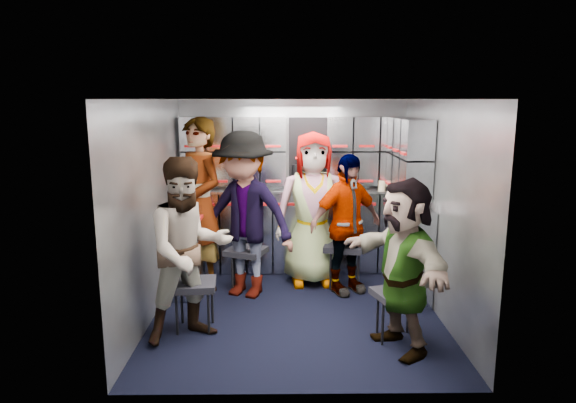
{
  "coord_description": "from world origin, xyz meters",
  "views": [
    {
      "loc": [
        -0.13,
        -4.88,
        2.09
      ],
      "look_at": [
        -0.07,
        0.35,
        1.06
      ],
      "focal_mm": 32.0,
      "sensor_mm": 36.0,
      "label": 1
    }
  ],
  "objects_px": {
    "jump_seat_mid_left": "(246,253)",
    "attendant_arc_d": "(346,224)",
    "jump_seat_center": "(311,247)",
    "attendant_arc_e": "(403,266)",
    "attendant_arc_a": "(189,250)",
    "attendant_arc_c": "(313,209)",
    "attendant_standing": "(199,205)",
    "jump_seat_near_right": "(397,297)",
    "jump_seat_mid_right": "(343,249)",
    "jump_seat_near_left": "(194,287)",
    "attendant_arc_b": "(244,215)"
  },
  "relations": [
    {
      "from": "jump_seat_mid_right",
      "to": "attendant_arc_a",
      "type": "bearing_deg",
      "value": -139.3
    },
    {
      "from": "attendant_arc_a",
      "to": "attendant_arc_d",
      "type": "distance_m",
      "value": 1.87
    },
    {
      "from": "jump_seat_near_right",
      "to": "attendant_arc_a",
      "type": "distance_m",
      "value": 1.87
    },
    {
      "from": "jump_seat_near_left",
      "to": "attendant_arc_e",
      "type": "relative_size",
      "value": 0.31
    },
    {
      "from": "jump_seat_center",
      "to": "attendant_arc_e",
      "type": "relative_size",
      "value": 0.29
    },
    {
      "from": "jump_seat_mid_left",
      "to": "attendant_arc_c",
      "type": "height_order",
      "value": "attendant_arc_c"
    },
    {
      "from": "jump_seat_mid_left",
      "to": "attendant_arc_b",
      "type": "height_order",
      "value": "attendant_arc_b"
    },
    {
      "from": "attendant_arc_d",
      "to": "attendant_arc_a",
      "type": "bearing_deg",
      "value": -172.33
    },
    {
      "from": "jump_seat_near_left",
      "to": "jump_seat_center",
      "type": "bearing_deg",
      "value": 50.74
    },
    {
      "from": "jump_seat_near_left",
      "to": "attendant_arc_d",
      "type": "xyz_separation_m",
      "value": [
        1.5,
        0.93,
        0.36
      ]
    },
    {
      "from": "jump_seat_mid_left",
      "to": "jump_seat_mid_right",
      "type": "height_order",
      "value": "jump_seat_mid_right"
    },
    {
      "from": "attendant_arc_b",
      "to": "attendant_arc_d",
      "type": "xyz_separation_m",
      "value": [
        1.1,
        0.07,
        -0.12
      ]
    },
    {
      "from": "jump_seat_mid_left",
      "to": "jump_seat_center",
      "type": "relative_size",
      "value": 1.19
    },
    {
      "from": "attendant_arc_a",
      "to": "attendant_arc_c",
      "type": "xyz_separation_m",
      "value": [
        1.16,
        1.42,
        0.06
      ]
    },
    {
      "from": "jump_seat_center",
      "to": "jump_seat_mid_left",
      "type": "bearing_deg",
      "value": -153.4
    },
    {
      "from": "jump_seat_center",
      "to": "attendant_arc_e",
      "type": "xyz_separation_m",
      "value": [
        0.66,
        -1.82,
        0.37
      ]
    },
    {
      "from": "jump_seat_mid_left",
      "to": "jump_seat_near_left",
      "type": "bearing_deg",
      "value": -111.28
    },
    {
      "from": "jump_seat_mid_left",
      "to": "attendant_arc_c",
      "type": "distance_m",
      "value": 0.91
    },
    {
      "from": "jump_seat_mid_right",
      "to": "attendant_arc_d",
      "type": "bearing_deg",
      "value": -90.0
    },
    {
      "from": "jump_seat_near_right",
      "to": "attendant_arc_a",
      "type": "height_order",
      "value": "attendant_arc_a"
    },
    {
      "from": "jump_seat_near_right",
      "to": "attendant_arc_d",
      "type": "relative_size",
      "value": 0.3
    },
    {
      "from": "jump_seat_mid_left",
      "to": "attendant_arc_d",
      "type": "distance_m",
      "value": 1.16
    },
    {
      "from": "jump_seat_near_left",
      "to": "attendant_arc_a",
      "type": "xyz_separation_m",
      "value": [
        -0.0,
        -0.18,
        0.4
      ]
    },
    {
      "from": "jump_seat_mid_left",
      "to": "attendant_arc_a",
      "type": "distance_m",
      "value": 1.35
    },
    {
      "from": "attendant_arc_a",
      "to": "jump_seat_mid_right",
      "type": "bearing_deg",
      "value": 11.99
    },
    {
      "from": "jump_seat_near_left",
      "to": "attendant_arc_d",
      "type": "bearing_deg",
      "value": 31.84
    },
    {
      "from": "jump_seat_near_left",
      "to": "attendant_arc_c",
      "type": "relative_size",
      "value": 0.26
    },
    {
      "from": "attendant_arc_a",
      "to": "attendant_standing",
      "type": "bearing_deg",
      "value": 65.99
    },
    {
      "from": "jump_seat_mid_left",
      "to": "attendant_standing",
      "type": "distance_m",
      "value": 0.75
    },
    {
      "from": "jump_seat_mid_right",
      "to": "jump_seat_near_right",
      "type": "bearing_deg",
      "value": -76.78
    },
    {
      "from": "jump_seat_near_left",
      "to": "jump_seat_center",
      "type": "distance_m",
      "value": 1.83
    },
    {
      "from": "jump_seat_center",
      "to": "jump_seat_mid_right",
      "type": "xyz_separation_m",
      "value": [
        0.35,
        -0.3,
        0.06
      ]
    },
    {
      "from": "attendant_standing",
      "to": "jump_seat_center",
      "type": "bearing_deg",
      "value": 62.79
    },
    {
      "from": "attendant_arc_a",
      "to": "attendant_arc_e",
      "type": "height_order",
      "value": "attendant_arc_a"
    },
    {
      "from": "attendant_standing",
      "to": "attendant_arc_d",
      "type": "distance_m",
      "value": 1.63
    },
    {
      "from": "jump_seat_center",
      "to": "attendant_arc_d",
      "type": "height_order",
      "value": "attendant_arc_d"
    },
    {
      "from": "attendant_arc_d",
      "to": "attendant_arc_b",
      "type": "bearing_deg",
      "value": 154.99
    },
    {
      "from": "jump_seat_mid_right",
      "to": "attendant_arc_a",
      "type": "xyz_separation_m",
      "value": [
        -1.5,
        -1.29,
        0.37
      ]
    },
    {
      "from": "jump_seat_mid_left",
      "to": "attendant_arc_b",
      "type": "distance_m",
      "value": 0.51
    },
    {
      "from": "jump_seat_near_right",
      "to": "attendant_standing",
      "type": "height_order",
      "value": "attendant_standing"
    },
    {
      "from": "jump_seat_near_left",
      "to": "jump_seat_mid_right",
      "type": "bearing_deg",
      "value": 36.52
    },
    {
      "from": "jump_seat_mid_right",
      "to": "attendant_arc_e",
      "type": "height_order",
      "value": "attendant_arc_e"
    },
    {
      "from": "attendant_arc_b",
      "to": "attendant_arc_d",
      "type": "distance_m",
      "value": 1.11
    },
    {
      "from": "jump_seat_near_left",
      "to": "jump_seat_mid_left",
      "type": "height_order",
      "value": "jump_seat_mid_left"
    },
    {
      "from": "attendant_arc_a",
      "to": "attendant_arc_d",
      "type": "relative_size",
      "value": 1.06
    },
    {
      "from": "attendant_arc_b",
      "to": "attendant_arc_c",
      "type": "xyz_separation_m",
      "value": [
        0.75,
        0.38,
        -0.01
      ]
    },
    {
      "from": "jump_seat_mid_left",
      "to": "jump_seat_mid_right",
      "type": "relative_size",
      "value": 1.02
    },
    {
      "from": "attendant_arc_d",
      "to": "attendant_arc_e",
      "type": "xyz_separation_m",
      "value": [
        0.31,
        -1.34,
        -0.03
      ]
    },
    {
      "from": "jump_seat_mid_right",
      "to": "attendant_arc_a",
      "type": "distance_m",
      "value": 2.02
    },
    {
      "from": "attendant_arc_e",
      "to": "attendant_standing",
      "type": "bearing_deg",
      "value": -149.27
    }
  ]
}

